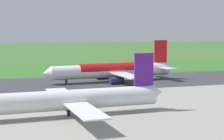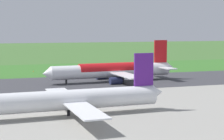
{
  "view_description": "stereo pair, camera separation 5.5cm",
  "coord_description": "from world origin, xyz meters",
  "px_view_note": "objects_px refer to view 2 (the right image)",
  "views": [
    {
      "loc": [
        44.15,
        142.67,
        20.7
      ],
      "look_at": [
        -1.49,
        0.0,
        4.5
      ],
      "focal_mm": 62.6,
      "sensor_mm": 36.0,
      "label": 1
    },
    {
      "loc": [
        44.1,
        142.69,
        20.7
      ],
      "look_at": [
        -1.49,
        0.0,
        4.5
      ],
      "focal_mm": 62.6,
      "sensor_mm": 36.0,
      "label": 2
    }
  ],
  "objects_px": {
    "no_stopping_sign": "(49,70)",
    "traffic_cone_orange": "(33,71)",
    "airliner_main": "(113,70)",
    "airliner_parked_mid": "(70,99)"
  },
  "relations": [
    {
      "from": "airliner_main",
      "to": "airliner_parked_mid",
      "type": "height_order",
      "value": "airliner_main"
    },
    {
      "from": "traffic_cone_orange",
      "to": "airliner_main",
      "type": "bearing_deg",
      "value": 120.31
    },
    {
      "from": "no_stopping_sign",
      "to": "traffic_cone_orange",
      "type": "xyz_separation_m",
      "value": [
        6.45,
        -6.0,
        -1.1
      ]
    },
    {
      "from": "airliner_parked_mid",
      "to": "no_stopping_sign",
      "type": "relative_size",
      "value": 21.58
    },
    {
      "from": "airliner_main",
      "to": "traffic_cone_orange",
      "type": "bearing_deg",
      "value": -59.69
    },
    {
      "from": "airliner_parked_mid",
      "to": "traffic_cone_orange",
      "type": "bearing_deg",
      "value": -91.41
    },
    {
      "from": "airliner_main",
      "to": "traffic_cone_orange",
      "type": "xyz_separation_m",
      "value": [
        25.55,
        -43.72,
        -4.08
      ]
    },
    {
      "from": "no_stopping_sign",
      "to": "traffic_cone_orange",
      "type": "relative_size",
      "value": 4.17
    },
    {
      "from": "no_stopping_sign",
      "to": "airliner_parked_mid",
      "type": "bearing_deg",
      "value": 84.47
    },
    {
      "from": "airliner_main",
      "to": "airliner_parked_mid",
      "type": "xyz_separation_m",
      "value": [
        27.94,
        53.49,
        -0.4
      ]
    }
  ]
}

